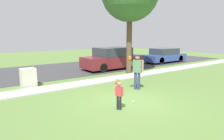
{
  "coord_description": "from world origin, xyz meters",
  "views": [
    {
      "loc": [
        -4.97,
        -5.68,
        2.54
      ],
      "look_at": [
        0.35,
        1.49,
        1.0
      ],
      "focal_mm": 32.24,
      "sensor_mm": 36.0,
      "label": 1
    }
  ],
  "objects_px": {
    "person_adult": "(137,68)",
    "baseball": "(133,101)",
    "person_child": "(119,90)",
    "utility_cabinet": "(28,78)",
    "parked_wagon_blue": "(164,56)",
    "parked_suv_maroon": "(113,59)"
  },
  "relations": [
    {
      "from": "person_adult",
      "to": "utility_cabinet",
      "type": "relative_size",
      "value": 1.75
    },
    {
      "from": "utility_cabinet",
      "to": "parked_wagon_blue",
      "type": "height_order",
      "value": "parked_wagon_blue"
    },
    {
      "from": "person_child",
      "to": "parked_suv_maroon",
      "type": "relative_size",
      "value": 0.22
    },
    {
      "from": "parked_suv_maroon",
      "to": "person_child",
      "type": "bearing_deg",
      "value": -125.38
    },
    {
      "from": "parked_wagon_blue",
      "to": "utility_cabinet",
      "type": "bearing_deg",
      "value": -171.02
    },
    {
      "from": "baseball",
      "to": "utility_cabinet",
      "type": "height_order",
      "value": "utility_cabinet"
    },
    {
      "from": "person_adult",
      "to": "person_child",
      "type": "distance_m",
      "value": 2.74
    },
    {
      "from": "person_adult",
      "to": "utility_cabinet",
      "type": "bearing_deg",
      "value": -75.46
    },
    {
      "from": "utility_cabinet",
      "to": "parked_suv_maroon",
      "type": "distance_m",
      "value": 6.9
    },
    {
      "from": "person_child",
      "to": "utility_cabinet",
      "type": "relative_size",
      "value": 1.09
    },
    {
      "from": "person_child",
      "to": "utility_cabinet",
      "type": "bearing_deg",
      "value": 75.03
    },
    {
      "from": "person_child",
      "to": "baseball",
      "type": "xyz_separation_m",
      "value": [
        0.88,
        0.2,
        -0.63
      ]
    },
    {
      "from": "person_child",
      "to": "parked_wagon_blue",
      "type": "relative_size",
      "value": 0.23
    },
    {
      "from": "parked_suv_maroon",
      "to": "parked_wagon_blue",
      "type": "xyz_separation_m",
      "value": [
        6.25,
        0.15,
        -0.13
      ]
    },
    {
      "from": "person_child",
      "to": "baseball",
      "type": "height_order",
      "value": "person_child"
    },
    {
      "from": "person_child",
      "to": "baseball",
      "type": "relative_size",
      "value": 13.92
    },
    {
      "from": "baseball",
      "to": "parked_wagon_blue",
      "type": "distance_m",
      "value": 12.38
    },
    {
      "from": "person_adult",
      "to": "parked_wagon_blue",
      "type": "xyz_separation_m",
      "value": [
        8.89,
        5.58,
        -0.38
      ]
    },
    {
      "from": "person_adult",
      "to": "baseball",
      "type": "xyz_separation_m",
      "value": [
        -1.39,
        -1.29,
        -1.0
      ]
    },
    {
      "from": "baseball",
      "to": "parked_suv_maroon",
      "type": "distance_m",
      "value": 7.87
    },
    {
      "from": "person_child",
      "to": "utility_cabinet",
      "type": "height_order",
      "value": "person_child"
    },
    {
      "from": "utility_cabinet",
      "to": "parked_wagon_blue",
      "type": "relative_size",
      "value": 0.21
    }
  ]
}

